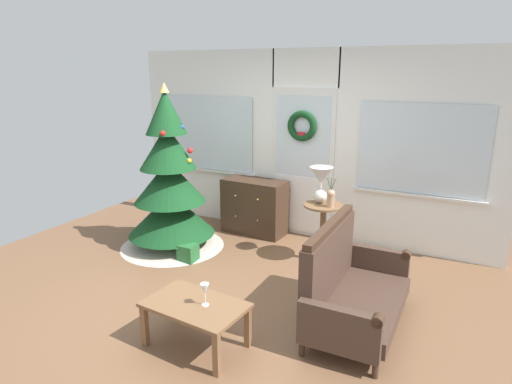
{
  "coord_description": "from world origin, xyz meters",
  "views": [
    {
      "loc": [
        2.14,
        -3.52,
        2.28
      ],
      "look_at": [
        0.05,
        0.55,
        1.0
      ],
      "focal_mm": 30.83,
      "sensor_mm": 36.0,
      "label": 1
    }
  ],
  "objects": [
    {
      "name": "christmas_tree",
      "position": [
        -1.35,
        0.84,
        0.78
      ],
      "size": [
        1.37,
        1.37,
        2.13
      ],
      "color": "#4C331E",
      "rests_on": "ground"
    },
    {
      "name": "wine_glass",
      "position": [
        0.29,
        -0.83,
        0.54
      ],
      "size": [
        0.08,
        0.08,
        0.2
      ],
      "color": "silver",
      "rests_on": "coffee_table"
    },
    {
      "name": "coffee_table",
      "position": [
        0.19,
        -0.84,
        0.34
      ],
      "size": [
        0.88,
        0.58,
        0.4
      ],
      "color": "brown",
      "rests_on": "ground"
    },
    {
      "name": "table_lamp",
      "position": [
        0.52,
        1.33,
        1.02
      ],
      "size": [
        0.28,
        0.28,
        0.44
      ],
      "color": "silver",
      "rests_on": "side_table"
    },
    {
      "name": "settee_sofa",
      "position": [
        1.23,
        0.09,
        0.38
      ],
      "size": [
        0.73,
        1.42,
        0.96
      ],
      "color": "#3D281C",
      "rests_on": "ground"
    },
    {
      "name": "flower_vase",
      "position": [
        0.68,
        1.23,
        0.85
      ],
      "size": [
        0.11,
        0.1,
        0.35
      ],
      "color": "tan",
      "rests_on": "side_table"
    },
    {
      "name": "side_table",
      "position": [
        0.58,
        1.29,
        0.52
      ],
      "size": [
        0.5,
        0.48,
        0.73
      ],
      "color": "brown",
      "rests_on": "ground"
    },
    {
      "name": "back_wall_with_door",
      "position": [
        0.0,
        2.08,
        1.28
      ],
      "size": [
        5.2,
        0.19,
        2.55
      ],
      "color": "white",
      "rests_on": "ground"
    },
    {
      "name": "ground_plane",
      "position": [
        0.0,
        0.0,
        0.0
      ],
      "size": [
        6.76,
        6.76,
        0.0
      ],
      "primitive_type": "plane",
      "color": "brown"
    },
    {
      "name": "dresser_cabinet",
      "position": [
        -0.61,
        1.79,
        0.39
      ],
      "size": [
        0.92,
        0.48,
        0.78
      ],
      "color": "#3D281C",
      "rests_on": "ground"
    },
    {
      "name": "gift_box",
      "position": [
        -0.89,
        0.54,
        0.11
      ],
      "size": [
        0.21,
        0.19,
        0.21
      ],
      "primitive_type": "cube",
      "color": "#266633",
      "rests_on": "ground"
    }
  ]
}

